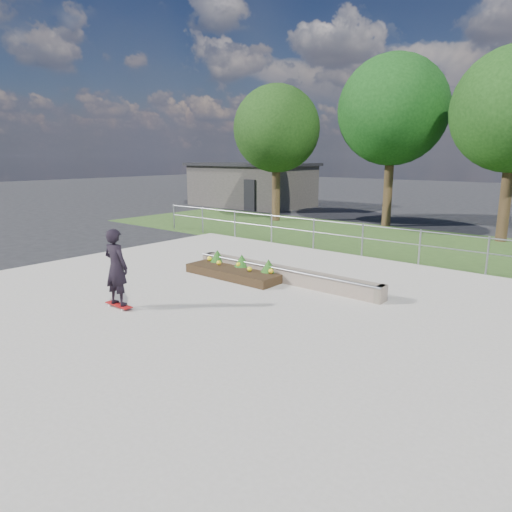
% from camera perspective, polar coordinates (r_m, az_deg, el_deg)
% --- Properties ---
extents(ground, '(120.00, 120.00, 0.00)m').
position_cam_1_polar(ground, '(10.46, -6.17, -7.11)').
color(ground, black).
rests_on(ground, ground).
extents(grass_verge, '(30.00, 8.00, 0.02)m').
position_cam_1_polar(grass_verge, '(19.49, 17.75, 1.56)').
color(grass_verge, '#2C481D').
rests_on(grass_verge, ground).
extents(concrete_slab, '(15.00, 15.00, 0.06)m').
position_cam_1_polar(concrete_slab, '(10.45, -6.17, -6.95)').
color(concrete_slab, '#A0998E').
rests_on(concrete_slab, ground).
extents(fence, '(20.06, 0.06, 1.20)m').
position_cam_1_polar(fence, '(16.21, 13.18, 2.46)').
color(fence, gray).
rests_on(fence, ground).
extents(building, '(8.40, 5.40, 3.00)m').
position_cam_1_polar(building, '(32.64, -0.56, 8.96)').
color(building, '#322F2D').
rests_on(building, ground).
extents(tree_far_left, '(4.55, 4.55, 7.15)m').
position_cam_1_polar(tree_far_left, '(24.96, 2.58, 15.56)').
color(tree_far_left, '#372516').
rests_on(tree_far_left, ground).
extents(tree_mid_left, '(5.25, 5.25, 8.25)m').
position_cam_1_polar(tree_mid_left, '(23.93, 16.73, 17.01)').
color(tree_mid_left, '#322314').
rests_on(tree_mid_left, ground).
extents(grind_ledge, '(6.00, 0.44, 0.43)m').
position_cam_1_polar(grind_ledge, '(12.71, 3.35, -2.27)').
color(grind_ledge, '#6A5A4E').
rests_on(grind_ledge, concrete_slab).
extents(planter_bed, '(3.00, 1.20, 0.61)m').
position_cam_1_polar(planter_bed, '(13.26, -2.36, -1.73)').
color(planter_bed, black).
rests_on(planter_bed, concrete_slab).
extents(skateboarder, '(0.80, 0.50, 1.85)m').
position_cam_1_polar(skateboarder, '(10.77, -17.08, -1.38)').
color(skateboarder, white).
rests_on(skateboarder, concrete_slab).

